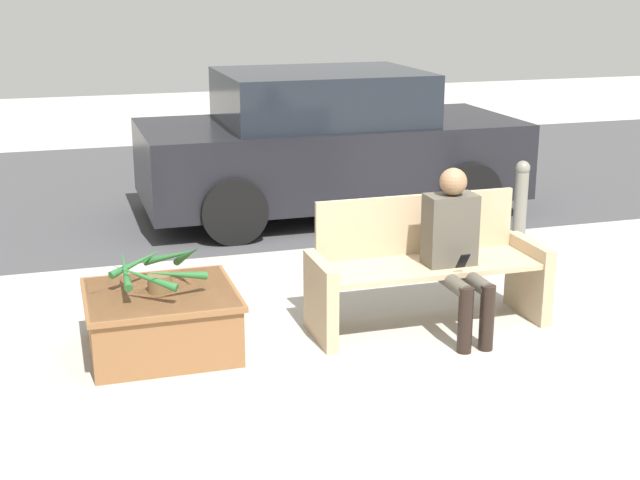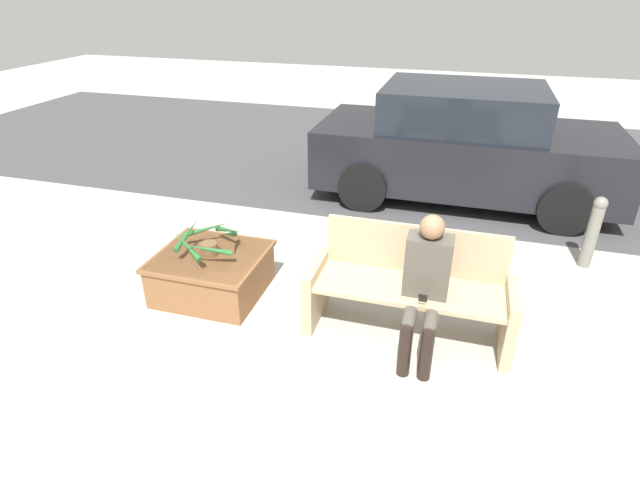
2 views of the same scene
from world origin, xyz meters
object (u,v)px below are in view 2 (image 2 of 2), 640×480
(person_seated, at_px, (425,281))
(bollard_post, at_px, (593,231))
(planter_box, at_px, (212,272))
(potted_plant, at_px, (208,240))
(bench, at_px, (410,288))
(parked_car, at_px, (464,145))

(person_seated, relative_size, bollard_post, 1.48)
(bollard_post, bearing_deg, planter_box, -156.08)
(planter_box, xyz_separation_m, potted_plant, (-0.01, 0.00, 0.36))
(planter_box, distance_m, bollard_post, 4.05)
(bench, height_order, planter_box, bench)
(planter_box, relative_size, bollard_post, 1.26)
(planter_box, bearing_deg, bollard_post, 23.92)
(parked_car, distance_m, bollard_post, 2.24)
(potted_plant, bearing_deg, parked_car, 55.71)
(bollard_post, bearing_deg, parked_car, 130.73)
(parked_car, xyz_separation_m, bollard_post, (1.44, -1.68, -0.33))
(bollard_post, bearing_deg, person_seated, -130.07)
(bollard_post, bearing_deg, bench, -135.77)
(person_seated, xyz_separation_m, planter_box, (-2.09, 0.27, -0.43))
(planter_box, height_order, potted_plant, potted_plant)
(planter_box, height_order, bollard_post, bollard_post)
(potted_plant, height_order, bollard_post, bollard_post)
(planter_box, xyz_separation_m, bollard_post, (3.69, 1.64, 0.20))
(parked_car, height_order, bollard_post, parked_car)
(person_seated, distance_m, parked_car, 3.59)
(bench, height_order, parked_car, parked_car)
(planter_box, distance_m, potted_plant, 0.36)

